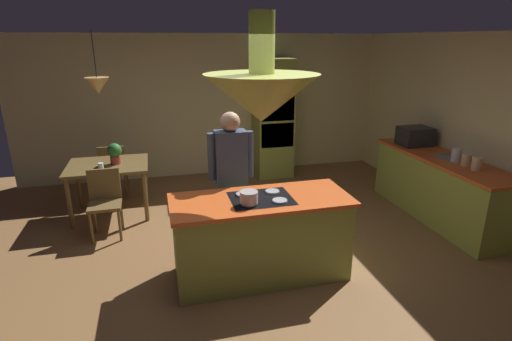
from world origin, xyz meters
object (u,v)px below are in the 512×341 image
at_px(chair_facing_island, 105,198).
at_px(chair_by_back_wall, 113,167).
at_px(person_at_island, 231,173).
at_px(cooking_pot_on_cooktop, 249,197).
at_px(microwave_on_counter, 415,136).
at_px(canister_tea, 456,155).
at_px(oven_tower, 273,119).
at_px(cup_on_table, 101,166).
at_px(canister_flour, 477,164).
at_px(dining_table, 108,171).
at_px(potted_plant_on_table, 115,152).
at_px(kitchen_island, 261,237).
at_px(canister_sugar, 466,160).

distance_m(chair_facing_island, chair_by_back_wall, 1.34).
xyz_separation_m(person_at_island, cooking_pot_on_cooktop, (0.03, -0.78, 0.01)).
relative_size(chair_facing_island, microwave_on_counter, 1.89).
bearing_deg(canister_tea, oven_tower, 123.21).
relative_size(cup_on_table, canister_flour, 0.53).
distance_m(oven_tower, person_at_island, 2.89).
height_order(person_at_island, microwave_on_counter, person_at_island).
xyz_separation_m(oven_tower, canister_tea, (1.74, -2.66, -0.07)).
bearing_deg(microwave_on_counter, person_at_island, -164.57).
relative_size(chair_facing_island, cooking_pot_on_cooktop, 4.83).
height_order(oven_tower, microwave_on_counter, oven_tower).
distance_m(dining_table, chair_by_back_wall, 0.69).
bearing_deg(canister_tea, dining_table, 161.55).
bearing_deg(dining_table, oven_tower, 22.21).
distance_m(cup_on_table, cooking_pot_on_cooktop, 2.57).
bearing_deg(cup_on_table, potted_plant_on_table, 50.51).
relative_size(kitchen_island, cooking_pot_on_cooktop, 10.36).
bearing_deg(microwave_on_counter, oven_tower, 134.78).
height_order(canister_flour, canister_tea, canister_tea).
distance_m(chair_facing_island, canister_flour, 4.72).
height_order(dining_table, potted_plant_on_table, potted_plant_on_table).
distance_m(canister_sugar, cooking_pot_on_cooktop, 3.05).
height_order(potted_plant_on_table, canister_sugar, potted_plant_on_table).
distance_m(potted_plant_on_table, microwave_on_counter, 4.47).
relative_size(kitchen_island, oven_tower, 0.87).
bearing_deg(oven_tower, dining_table, -157.79).
distance_m(dining_table, potted_plant_on_table, 0.29).
bearing_deg(cup_on_table, oven_tower, 25.53).
relative_size(oven_tower, potted_plant_on_table, 7.11).
xyz_separation_m(kitchen_island, canister_flour, (2.84, 0.23, 0.53)).
bearing_deg(cup_on_table, canister_flour, -19.74).
bearing_deg(canister_tea, cooking_pot_on_cooktop, -166.59).
xyz_separation_m(chair_by_back_wall, potted_plant_on_table, (0.12, -0.68, 0.42)).
distance_m(canister_flour, cooking_pot_on_cooktop, 3.02).
bearing_deg(chair_by_back_wall, canister_sugar, 152.50).
bearing_deg(oven_tower, person_at_island, -116.40).
height_order(chair_by_back_wall, cup_on_table, chair_by_back_wall).
bearing_deg(potted_plant_on_table, oven_tower, 23.23).
relative_size(potted_plant_on_table, canister_sugar, 1.92).
height_order(oven_tower, canister_flour, oven_tower).
distance_m(person_at_island, chair_facing_island, 1.77).
bearing_deg(microwave_on_counter, dining_table, 172.34).
bearing_deg(chair_by_back_wall, chair_facing_island, 90.00).
bearing_deg(canister_flour, person_at_island, 171.92).
bearing_deg(dining_table, canister_sugar, -20.47).
relative_size(oven_tower, dining_table, 1.93).
bearing_deg(person_at_island, canister_tea, -1.32).
xyz_separation_m(chair_by_back_wall, canister_flour, (4.54, -2.54, 0.48)).
relative_size(chair_facing_island, cup_on_table, 9.67).
distance_m(canister_tea, microwave_on_counter, 0.91).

